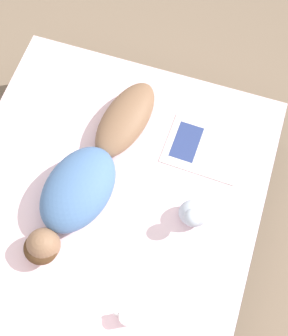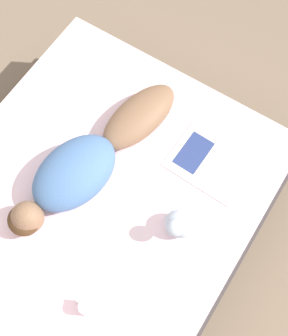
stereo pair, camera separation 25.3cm
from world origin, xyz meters
name	(u,v)px [view 1 (the left image)]	position (x,y,z in m)	size (l,w,h in m)	color
ground_plane	(109,240)	(0.00, 0.00, 0.00)	(12.00, 12.00, 0.00)	#7A6651
bed	(106,229)	(0.00, 0.00, 0.27)	(1.68, 2.02, 0.54)	#383333
person	(89,173)	(0.13, -0.17, 0.63)	(0.48, 1.20, 0.21)	brown
open_magazine	(204,148)	(-0.41, -0.55, 0.54)	(0.44, 0.34, 0.01)	silver
coffee_mug	(126,318)	(-0.29, 0.46, 0.58)	(0.11, 0.07, 0.09)	white
plush_toy	(193,214)	(-0.46, -0.13, 0.62)	(0.16, 0.17, 0.21)	#B2BCCC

